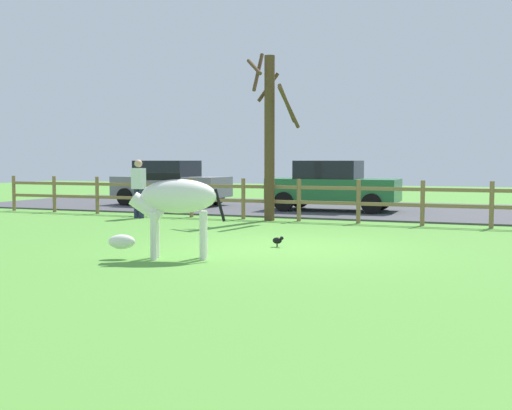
% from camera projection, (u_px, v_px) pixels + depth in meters
% --- Properties ---
extents(ground_plane, '(60.00, 60.00, 0.00)m').
position_uv_depth(ground_plane, '(286.00, 247.00, 11.85)').
color(ground_plane, '#549338').
extents(parking_asphalt, '(28.00, 7.40, 0.05)m').
position_uv_depth(parking_asphalt, '(381.00, 210.00, 20.47)').
color(parking_asphalt, '#47474C').
rests_on(parking_asphalt, ground_plane).
extents(paddock_fence, '(20.99, 0.11, 1.12)m').
position_uv_depth(paddock_fence, '(328.00, 198.00, 16.65)').
color(paddock_fence, olive).
rests_on(paddock_fence, ground_plane).
extents(bare_tree, '(1.36, 1.21, 4.51)m').
position_uv_depth(bare_tree, '(270.00, 132.00, 17.00)').
color(bare_tree, '#513A23').
rests_on(bare_tree, ground_plane).
extents(zebra, '(1.84, 0.98, 1.41)m').
position_uv_depth(zebra, '(174.00, 203.00, 10.44)').
color(zebra, white).
rests_on(zebra, ground_plane).
extents(crow_on_grass, '(0.21, 0.10, 0.20)m').
position_uv_depth(crow_on_grass, '(278.00, 240.00, 11.90)').
color(crow_on_grass, black).
rests_on(crow_on_grass, ground_plane).
extents(parked_car_green, '(4.03, 1.95, 1.56)m').
position_uv_depth(parked_car_green, '(332.00, 185.00, 19.87)').
color(parked_car_green, '#236B38').
rests_on(parked_car_green, parking_asphalt).
extents(parked_car_grey, '(4.04, 1.96, 1.56)m').
position_uv_depth(parked_car_grey, '(170.00, 182.00, 22.42)').
color(parked_car_grey, slate).
rests_on(parked_car_grey, parking_asphalt).
extents(visitor_near_fence, '(0.38, 0.26, 1.64)m').
position_uv_depth(visitor_near_fence, '(139.00, 186.00, 17.81)').
color(visitor_near_fence, '#232847').
rests_on(visitor_near_fence, ground_plane).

